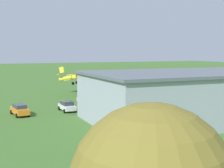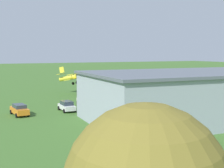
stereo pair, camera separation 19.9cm
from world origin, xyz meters
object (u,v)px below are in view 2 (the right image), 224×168
Objects in this scene: person_beside_truck at (78,101)px; person_walking_on_apron at (217,90)px; car_orange at (19,110)px; hangar at (224,93)px; person_crossing_taxiway at (84,103)px; biplane at (75,77)px; car_white at (67,106)px.

person_walking_on_apron is (-33.26, -1.14, 0.08)m from person_beside_truck.
car_orange is 2.88× the size of person_beside_truck.
hangar is 22.20m from person_crossing_taxiway.
hangar is at bearing 132.78° from person_beside_truck.
biplane is 4.52× the size of person_walking_on_apron.
person_walking_on_apron is (-36.59, -5.39, 0.06)m from car_white.
hangar reaches higher than person_beside_truck.
hangar is 8.78× the size of car_orange.
biplane is at bearing -70.35° from hangar.
car_orange is (7.21, 0.12, 0.02)m from car_white.
car_white is (8.01, 18.99, -2.99)m from biplane.
person_walking_on_apron is 33.19m from person_crossing_taxiway.
person_walking_on_apron reaches higher than person_beside_truck.
person_walking_on_apron is 1.08× the size of person_crossing_taxiway.
person_walking_on_apron is at bearing 154.56° from biplane.
biplane is 4.93× the size of person_beside_truck.
hangar is 9.87× the size of car_white.
car_white is 2.53× the size of person_crossing_taxiway.
car_orange is at bearing 11.08° from person_crossing_taxiway.
biplane reaches higher than person_crossing_taxiway.
hangar is at bearing 136.29° from person_crossing_taxiway.
person_walking_on_apron is at bearing -132.47° from hangar.
person_crossing_taxiway reaches higher than person_beside_truck.
car_orange is at bearing 0.92° from car_white.
biplane reaches higher than car_white.
person_crossing_taxiway is (33.02, 3.40, -0.07)m from person_walking_on_apron.
person_beside_truck is (16.19, -17.50, -2.48)m from hangar.
biplane is at bearing -107.60° from person_beside_truck.
person_beside_truck is at bearing -47.22° from hangar.
car_orange is 2.84× the size of person_crossing_taxiway.
person_beside_truck is (-3.33, -4.25, -0.02)m from car_white.
car_orange is 10.99m from person_crossing_taxiway.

